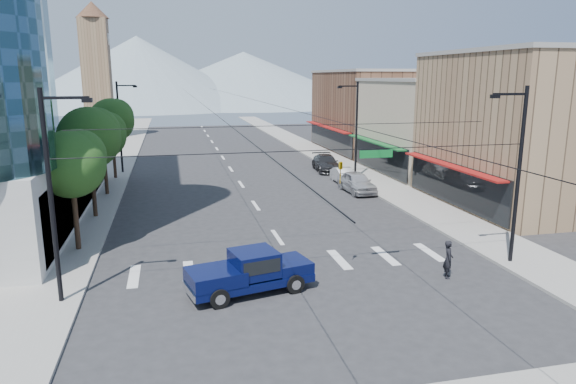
{
  "coord_description": "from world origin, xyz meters",
  "views": [
    {
      "loc": [
        -5.94,
        -22.81,
        9.39
      ],
      "look_at": [
        0.41,
        4.95,
        3.0
      ],
      "focal_mm": 32.0,
      "sensor_mm": 36.0,
      "label": 1
    }
  ],
  "objects_px": {
    "parked_car_far": "(326,163)",
    "pickup_truck": "(250,271)",
    "pedestrian": "(448,259)",
    "parked_car_near": "(357,182)",
    "parked_car_mid": "(344,176)"
  },
  "relations": [
    {
      "from": "parked_car_near",
      "to": "parked_car_far",
      "type": "height_order",
      "value": "parked_car_near"
    },
    {
      "from": "pickup_truck",
      "to": "parked_car_near",
      "type": "height_order",
      "value": "pickup_truck"
    },
    {
      "from": "pickup_truck",
      "to": "pedestrian",
      "type": "relative_size",
      "value": 3.2
    },
    {
      "from": "pickup_truck",
      "to": "parked_car_far",
      "type": "distance_m",
      "value": 30.89
    },
    {
      "from": "parked_car_far",
      "to": "pedestrian",
      "type": "bearing_deg",
      "value": -89.99
    },
    {
      "from": "parked_car_far",
      "to": "pickup_truck",
      "type": "bearing_deg",
      "value": -107.88
    },
    {
      "from": "pedestrian",
      "to": "parked_car_mid",
      "type": "height_order",
      "value": "pedestrian"
    },
    {
      "from": "parked_car_mid",
      "to": "pedestrian",
      "type": "bearing_deg",
      "value": -96.39
    },
    {
      "from": "parked_car_mid",
      "to": "parked_car_far",
      "type": "bearing_deg",
      "value": 87.69
    },
    {
      "from": "pickup_truck",
      "to": "parked_car_far",
      "type": "xyz_separation_m",
      "value": [
        12.23,
        28.36,
        -0.18
      ]
    },
    {
      "from": "pickup_truck",
      "to": "pedestrian",
      "type": "xyz_separation_m",
      "value": [
        9.49,
        -0.41,
        -0.07
      ]
    },
    {
      "from": "pedestrian",
      "to": "parked_car_far",
      "type": "xyz_separation_m",
      "value": [
        2.74,
        28.77,
        -0.12
      ]
    },
    {
      "from": "pedestrian",
      "to": "parked_car_far",
      "type": "relative_size",
      "value": 0.33
    },
    {
      "from": "pickup_truck",
      "to": "parked_car_far",
      "type": "height_order",
      "value": "pickup_truck"
    },
    {
      "from": "parked_car_near",
      "to": "parked_car_far",
      "type": "xyz_separation_m",
      "value": [
        0.44,
        10.14,
        -0.04
      ]
    }
  ]
}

